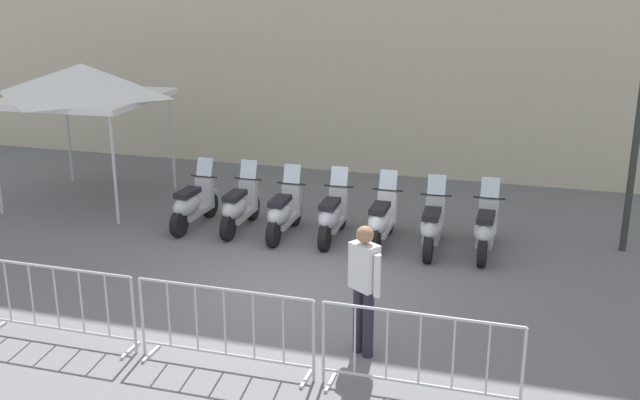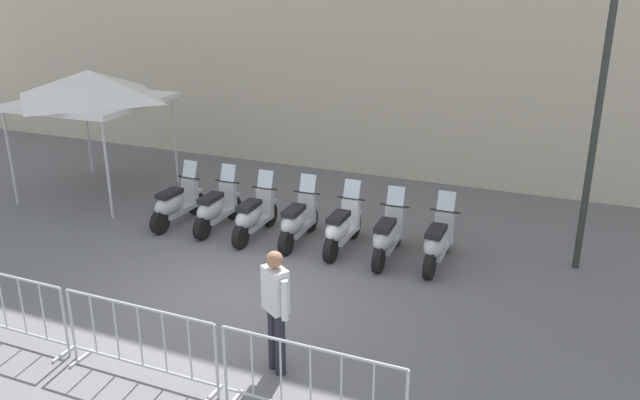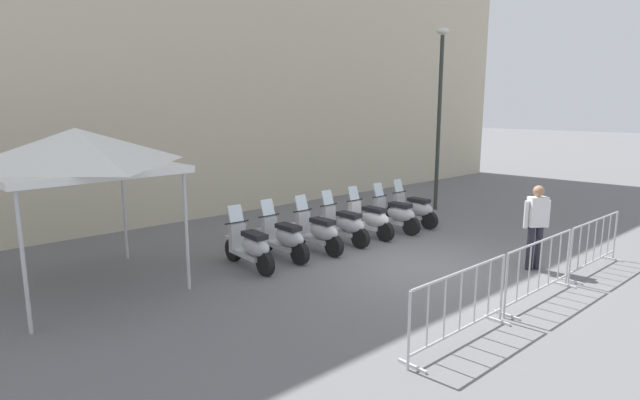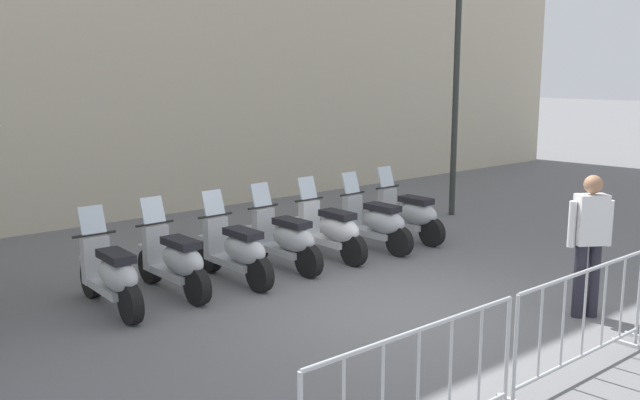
% 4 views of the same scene
% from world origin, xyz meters
% --- Properties ---
extents(ground_plane, '(120.00, 120.00, 0.00)m').
position_xyz_m(ground_plane, '(0.00, 0.00, 0.00)').
color(ground_plane, slate).
extents(motorcycle_0, '(0.56, 1.73, 1.24)m').
position_xyz_m(motorcycle_0, '(-2.62, 2.40, 0.45)').
color(motorcycle_0, black).
rests_on(motorcycle_0, ground).
extents(motorcycle_1, '(0.56, 1.72, 1.24)m').
position_xyz_m(motorcycle_1, '(-1.70, 2.43, 0.45)').
color(motorcycle_1, black).
rests_on(motorcycle_1, ground).
extents(motorcycle_2, '(0.56, 1.72, 1.24)m').
position_xyz_m(motorcycle_2, '(-0.80, 2.31, 0.45)').
color(motorcycle_2, black).
rests_on(motorcycle_2, ground).
extents(motorcycle_3, '(0.56, 1.72, 1.24)m').
position_xyz_m(motorcycle_3, '(0.12, 2.35, 0.45)').
color(motorcycle_3, black).
rests_on(motorcycle_3, ground).
extents(motorcycle_4, '(0.56, 1.72, 1.24)m').
position_xyz_m(motorcycle_4, '(1.03, 2.32, 0.45)').
color(motorcycle_4, black).
rests_on(motorcycle_4, ground).
extents(motorcycle_5, '(0.56, 1.72, 1.24)m').
position_xyz_m(motorcycle_5, '(1.93, 2.22, 0.45)').
color(motorcycle_5, black).
rests_on(motorcycle_5, ground).
extents(motorcycle_6, '(0.56, 1.72, 1.24)m').
position_xyz_m(motorcycle_6, '(2.84, 2.26, 0.45)').
color(motorcycle_6, black).
rests_on(motorcycle_6, ground).
extents(barrier_segment_0, '(2.30, 0.54, 1.07)m').
position_xyz_m(barrier_segment_0, '(-2.50, -2.30, 0.53)').
color(barrier_segment_0, '#B2B5B7').
rests_on(barrier_segment_0, ground).
extents(barrier_segment_1, '(2.30, 0.54, 1.07)m').
position_xyz_m(barrier_segment_1, '(-0.12, -2.41, 0.53)').
color(barrier_segment_1, '#B2B5B7').
rests_on(barrier_segment_1, ground).
extents(barrier_segment_2, '(2.30, 0.54, 1.07)m').
position_xyz_m(barrier_segment_2, '(2.26, -2.53, 0.53)').
color(barrier_segment_2, '#B2B5B7').
rests_on(barrier_segment_2, ground).
extents(street_lamp, '(0.36, 0.36, 5.57)m').
position_xyz_m(street_lamp, '(5.20, 3.08, 3.38)').
color(street_lamp, '#2D332D').
rests_on(street_lamp, ground).
extents(officer_near_row_end, '(0.46, 0.39, 1.73)m').
position_xyz_m(officer_near_row_end, '(1.46, -1.66, 0.98)').
color(officer_near_row_end, '#23232D').
rests_on(officer_near_row_end, ground).
extents(canopy_tent, '(2.89, 2.89, 2.91)m').
position_xyz_m(canopy_tent, '(-5.42, 3.54, 2.52)').
color(canopy_tent, silver).
rests_on(canopy_tent, ground).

